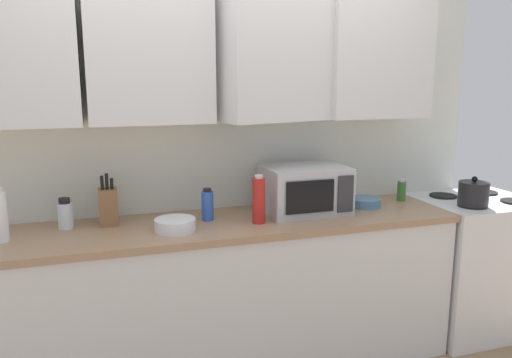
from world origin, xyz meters
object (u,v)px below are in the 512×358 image
at_px(bottle_clear_tall, 65,214).
at_px(bottle_green_oil, 401,190).
at_px(bottle_red_sauce, 259,200).
at_px(bowl_mixing_large, 175,225).
at_px(bottle_blue_cleaner, 207,205).
at_px(kettle, 473,193).
at_px(microwave, 305,189).
at_px(knife_block, 108,206).
at_px(stove_range, 473,263).
at_px(bowl_ceramic_small, 365,202).

bearing_deg(bottle_clear_tall, bottle_green_oil, -0.46).
bearing_deg(bottle_red_sauce, bowl_mixing_large, -179.53).
bearing_deg(bottle_blue_cleaner, kettle, -7.16).
bearing_deg(bottle_green_oil, kettle, -39.06).
height_order(microwave, bottle_green_oil, microwave).
xyz_separation_m(microwave, bottle_red_sauce, (-0.33, -0.13, -0.01)).
bearing_deg(knife_block, bottle_red_sauce, -15.93).
height_order(stove_range, bottle_blue_cleaner, bottle_blue_cleaner).
distance_m(knife_block, bottle_blue_cleaner, 0.54).
bearing_deg(kettle, stove_range, 39.47).
relative_size(kettle, bottle_red_sauce, 0.67).
bearing_deg(kettle, bottle_green_oil, 140.94).
relative_size(kettle, bottle_blue_cleaner, 0.99).
bearing_deg(microwave, stove_range, -2.72).
bearing_deg(bottle_clear_tall, bowl_ceramic_small, -2.59).
xyz_separation_m(kettle, knife_block, (-2.18, 0.29, 0.02)).
height_order(bottle_clear_tall, bowl_ceramic_small, bottle_clear_tall).
relative_size(stove_range, bottle_blue_cleaner, 4.95).
xyz_separation_m(microwave, bottle_blue_cleaner, (-0.59, 0.01, -0.05)).
height_order(bottle_blue_cleaner, bottle_clear_tall, bottle_blue_cleaner).
bearing_deg(bottle_red_sauce, stove_range, 2.68).
distance_m(stove_range, bottle_red_sauce, 1.67).
distance_m(kettle, knife_block, 2.20).
relative_size(bottle_red_sauce, bottle_blue_cleaner, 1.48).
bearing_deg(bottle_clear_tall, stove_range, -3.33).
height_order(kettle, knife_block, knife_block).
distance_m(bottle_green_oil, bowl_ceramic_small, 0.31).
xyz_separation_m(knife_block, bottle_green_oil, (1.85, -0.02, -0.04)).
relative_size(bottle_green_oil, bowl_ceramic_small, 0.76).
bearing_deg(bottle_green_oil, bottle_blue_cleaner, -177.12).
xyz_separation_m(stove_range, microwave, (-1.23, 0.06, 0.59)).
height_order(microwave, bottle_blue_cleaner, microwave).
relative_size(bottle_clear_tall, bowl_ceramic_small, 0.86).
distance_m(kettle, bottle_blue_cleaner, 1.66).
xyz_separation_m(kettle, bowl_mixing_large, (-1.86, 0.06, -0.05)).
height_order(bottle_blue_cleaner, bowl_ceramic_small, bottle_blue_cleaner).
bearing_deg(bottle_clear_tall, bowl_mixing_large, -22.41).
bearing_deg(bottle_red_sauce, bottle_clear_tall, 167.61).
xyz_separation_m(microwave, bowl_mixing_large, (-0.80, -0.14, -0.11)).
bearing_deg(stove_range, bowl_ceramic_small, 175.07).
height_order(bottle_clear_tall, bottle_green_oil, bottle_clear_tall).
distance_m(stove_range, bottle_blue_cleaner, 1.90).
bearing_deg(bowl_ceramic_small, bottle_green_oil, 11.79).
bearing_deg(bottle_blue_cleaner, bottle_red_sauce, -28.55).
bearing_deg(microwave, kettle, -10.63).
xyz_separation_m(bottle_red_sauce, bowl_mixing_large, (-0.47, -0.00, -0.10)).
xyz_separation_m(microwave, bottle_clear_tall, (-1.35, 0.09, -0.06)).
distance_m(microwave, bowl_ceramic_small, 0.43).
distance_m(microwave, knife_block, 1.13).
bearing_deg(bottle_clear_tall, microwave, -3.88).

